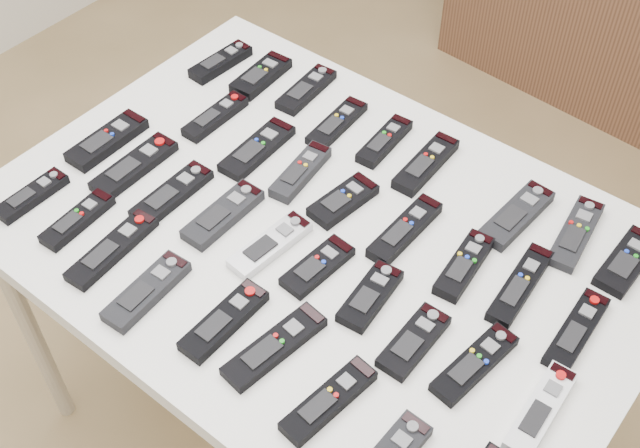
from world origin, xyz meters
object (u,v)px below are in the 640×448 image
Objects in this scene: remote_21 at (270,245)px; remote_18 at (134,166)px; remote_23 at (370,296)px; remote_4 at (384,141)px; table at (320,251)px; remote_15 at (520,285)px; remote_29 at (112,249)px; remote_28 at (78,219)px; remote_27 at (32,195)px; remote_30 at (147,291)px; remote_9 at (215,116)px; remote_10 at (257,149)px; remote_26 at (541,410)px; remote_6 at (517,215)px; remote_22 at (318,266)px; remote_16 at (576,331)px; remote_2 at (306,89)px; remote_32 at (275,346)px; remote_3 at (337,123)px; remote_1 at (261,76)px; remote_19 at (172,194)px; remote_20 at (223,214)px; remote_13 at (405,230)px; remote_7 at (576,234)px; remote_12 at (343,201)px; remote_11 at (301,172)px; remote_5 at (426,164)px; remote_25 at (475,364)px; remote_31 at (224,321)px; remote_0 at (221,62)px; remote_8 at (627,261)px; remote_17 at (107,140)px; remote_24 at (414,341)px.

remote_18 is at bearing -173.00° from remote_21.
remote_4 is at bearing 116.07° from remote_23.
table is 0.20m from remote_23.
remote_15 reaches higher than remote_29.
remote_27 is at bearing -177.07° from remote_28.
remote_9 is at bearing 115.76° from remote_30.
remote_10 is 1.04× the size of remote_26.
remote_6 is 0.41m from remote_22.
remote_16 is at bearing 23.63° from remote_21.
remote_2 is 0.87× the size of remote_32.
remote_26 is (0.90, -0.20, -0.00)m from remote_9.
remote_3 and remote_16 have the same top height.
remote_16 is at bearing 49.72° from remote_32.
remote_9 is at bearing -87.42° from remote_1.
remote_1 is at bearing 142.18° from remote_23.
remote_1 reaches higher than remote_19.
remote_2 is (0.11, 0.03, -0.00)m from remote_1.
remote_20 reaches higher than remote_23.
remote_1 is at bearing 146.11° from remote_22.
remote_13 is (0.37, 0.00, 0.00)m from remote_10.
remote_18 is (-0.79, -0.40, 0.00)m from remote_7.
remote_29 is (-0.44, -0.21, -0.00)m from remote_23.
remote_15 is 0.99× the size of remote_18.
remote_12 reaches higher than remote_32.
remote_28 is (-0.89, -0.19, 0.00)m from remote_26.
remote_11 is 0.42m from remote_32.
remote_5 is (0.35, -0.04, 0.00)m from remote_2.
table is 0.27m from remote_10.
remote_15 is 1.10× the size of remote_25.
remote_1 reaches higher than remote_26.
remote_4 is 0.82× the size of remote_15.
remote_6 is 0.11m from remote_7.
remote_9 is at bearing 135.15° from remote_31.
remote_23 is (0.34, 0.02, -0.00)m from remote_20.
remote_6 is at bearing 49.25° from remote_13.
remote_0 is 1.00m from remote_8.
remote_18 reaches higher than remote_25.
remote_15 is 1.32× the size of remote_23.
remote_29 is at bearing -104.50° from remote_3.
remote_0 is at bearing 167.48° from remote_12.
remote_1 is 0.87× the size of remote_17.
remote_32 is at bearing -77.58° from remote_4.
remote_18 reaches higher than remote_3.
remote_25 and remote_26 have the same top height.
remote_7 is (0.90, 0.03, -0.00)m from remote_0.
remote_8 is 0.94× the size of remote_30.
remote_2 and remote_24 have the same top height.
remote_8 is 0.93× the size of remote_20.
remote_29 is at bearing -160.43° from remote_23.
remote_6 is at bearing -9.09° from remote_2.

